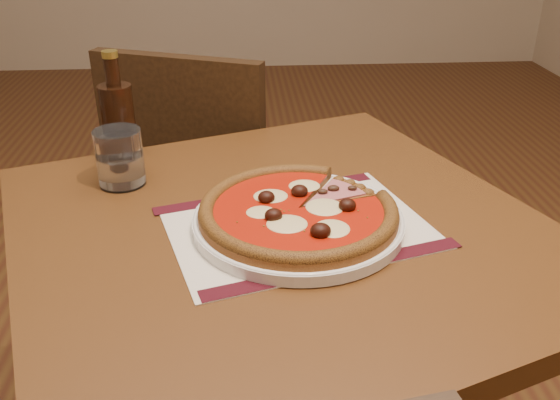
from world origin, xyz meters
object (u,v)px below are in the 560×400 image
Objects in this scene: pizza at (298,210)px; bottle at (118,118)px; plate at (298,221)px; water_glass at (120,158)px; table at (281,276)px; chair_far at (204,188)px.

bottle is at bearing 137.10° from pizza.
pizza is at bearing -139.39° from plate.
water_glass is (-0.30, 0.18, 0.04)m from plate.
bottle reaches higher than water_glass.
table is 0.14m from pizza.
chair_far reaches higher than water_glass.
table is 0.44m from bottle.
pizza is at bearing -30.94° from water_glass.
bottle is (-0.32, 0.29, 0.05)m from pizza.
plate is at bearing 128.44° from chair_far.
plate is 0.44m from bottle.
plate is 0.02m from pizza.
chair_far is at bearing 106.37° from pizza.
bottle is (-0.02, 0.12, 0.03)m from water_glass.
plate is 3.24× the size of water_glass.
plate is 1.06× the size of pizza.
table is at bearing 146.53° from pizza.
table is 3.35× the size of pizza.
chair_far is 0.56m from water_glass.
pizza is at bearing 128.42° from chair_far.
chair_far is 2.72× the size of plate.
table is 0.35m from water_glass.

